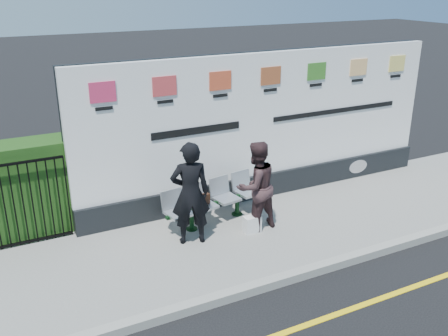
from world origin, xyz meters
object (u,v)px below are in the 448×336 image
billboard (267,136)px  bench (215,211)px  woman_right (256,186)px  woman_left (190,193)px

billboard → bench: size_ratio=3.98×
bench → woman_right: woman_right is taller
billboard → bench: (-1.52, -0.69, -1.08)m
billboard → woman_left: billboard is taller
billboard → bench: 1.99m
woman_right → bench: bearing=-54.3°
woman_left → woman_right: woman_left is taller
bench → woman_right: size_ratio=1.20×
woman_right → woman_left: bearing=-11.9°
woman_left → billboard: bearing=-137.3°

